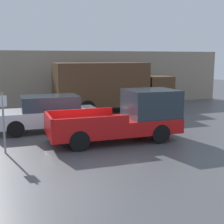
{
  "coord_description": "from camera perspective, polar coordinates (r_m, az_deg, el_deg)",
  "views": [
    {
      "loc": [
        -2.74,
        -12.45,
        3.43
      ],
      "look_at": [
        1.73,
        0.51,
        1.05
      ],
      "focal_mm": 50.0,
      "sensor_mm": 36.0,
      "label": 1
    }
  ],
  "objects": [
    {
      "name": "ground_plane",
      "position": [
        13.2,
        -6.4,
        -5.28
      ],
      "size": [
        60.0,
        60.0,
        0.0
      ],
      "primitive_type": "plane",
      "color": "#4C4C4F"
    },
    {
      "name": "building_wall",
      "position": [
        22.46,
        -12.04,
        5.89
      ],
      "size": [
        28.0,
        0.15,
        3.94
      ],
      "color": "gray",
      "rests_on": "ground"
    },
    {
      "name": "pickup_truck",
      "position": [
        13.12,
        2.84,
        -0.93
      ],
      "size": [
        5.44,
        2.11,
        2.11
      ],
      "color": "red",
      "rests_on": "ground"
    },
    {
      "name": "car",
      "position": [
        15.14,
        -11.62,
        -0.16
      ],
      "size": [
        4.8,
        1.95,
        1.67
      ],
      "color": "silver",
      "rests_on": "ground"
    },
    {
      "name": "delivery_truck",
      "position": [
        20.14,
        -0.46,
        4.9
      ],
      "size": [
        7.61,
        2.62,
        3.14
      ],
      "color": "#4C331E",
      "rests_on": "ground"
    },
    {
      "name": "parking_sign",
      "position": [
        11.86,
        -19.23,
        -1.27
      ],
      "size": [
        0.3,
        0.07,
        2.22
      ],
      "color": "gray",
      "rests_on": "ground"
    }
  ]
}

